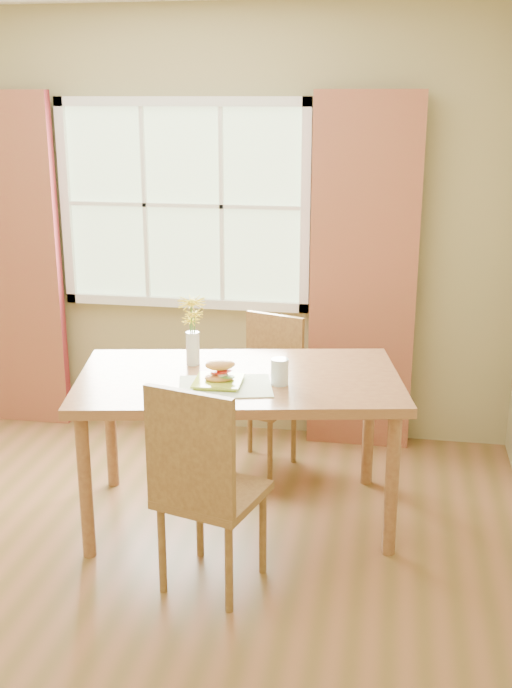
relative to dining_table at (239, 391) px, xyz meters
The scene contains 12 objects.
room 1.11m from the dining_table, 130.01° to the right, with size 4.24×3.84×2.74m.
window 1.53m from the dining_table, 116.50° to the left, with size 1.62×0.06×1.32m.
curtain_left 2.08m from the dining_table, 148.04° to the left, with size 0.65×0.08×2.20m, color maroon.
curtain_right 1.28m from the dining_table, 62.45° to the left, with size 0.65×0.08×2.20m, color maroon.
dining_table is the anchor object (origin of this frame).
chair_near 0.72m from the dining_table, 91.94° to the right, with size 0.52×0.52×1.01m.
chair_far 0.73m from the dining_table, 87.86° to the left, with size 0.48×0.48×0.91m.
placemat 0.19m from the dining_table, 101.76° to the right, with size 0.45×0.33×0.01m, color beige.
plate 0.19m from the dining_table, 117.37° to the right, with size 0.23×0.23×0.01m, color #A2BA2E.
croissant_sandwich 0.22m from the dining_table, 115.79° to the right, with size 0.18×0.15×0.11m.
water_glass 0.28m from the dining_table, 20.51° to the right, with size 0.09×0.09×0.13m.
flower_vase 0.43m from the dining_table, 152.49° to the left, with size 0.15×0.15×0.37m.
Camera 1 is at (1.34, -3.09, 2.16)m, focal length 42.00 mm.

